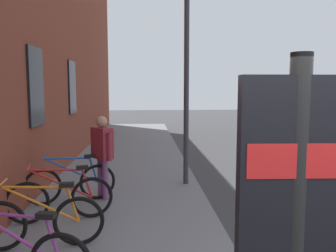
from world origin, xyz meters
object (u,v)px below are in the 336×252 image
object	(u,v)px
bicycle_end_of_row	(41,222)
bicycle_under_window	(71,183)
transit_info_sign	(295,225)
pedestrian_crossing_street	(102,149)
bicycle_far_end	(61,198)
street_lamp	(187,57)

from	to	relation	value
bicycle_end_of_row	bicycle_under_window	distance (m)	1.96
transit_info_sign	pedestrian_crossing_street	world-z (taller)	transit_info_sign
bicycle_far_end	street_lamp	world-z (taller)	street_lamp
bicycle_end_of_row	transit_info_sign	bearing A→B (deg)	-145.85
bicycle_under_window	pedestrian_crossing_street	size ratio (longest dim) A/B	1.01
bicycle_end_of_row	street_lamp	bearing A→B (deg)	-37.74
transit_info_sign	bicycle_under_window	bearing A→B (deg)	22.72
bicycle_far_end	transit_info_sign	size ratio (longest dim) A/B	0.73
bicycle_under_window	pedestrian_crossing_street	world-z (taller)	pedestrian_crossing_street
bicycle_under_window	street_lamp	size ratio (longest dim) A/B	0.35
bicycle_far_end	pedestrian_crossing_street	world-z (taller)	pedestrian_crossing_street
bicycle_end_of_row	bicycle_far_end	xyz separation A→B (m)	(1.01, -0.03, 0.00)
bicycle_far_end	transit_info_sign	world-z (taller)	transit_info_sign
bicycle_under_window	street_lamp	world-z (taller)	street_lamp
bicycle_far_end	bicycle_end_of_row	bearing A→B (deg)	178.12
bicycle_end_of_row	transit_info_sign	world-z (taller)	transit_info_sign
street_lamp	bicycle_far_end	bearing A→B (deg)	131.66
bicycle_under_window	street_lamp	distance (m)	3.72
street_lamp	transit_info_sign	bearing A→B (deg)	177.57
bicycle_under_window	transit_info_sign	bearing A→B (deg)	-157.28
bicycle_far_end	transit_info_sign	xyz separation A→B (m)	(-4.19, -2.13, 1.21)
bicycle_under_window	bicycle_far_end	bearing A→B (deg)	-178.27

